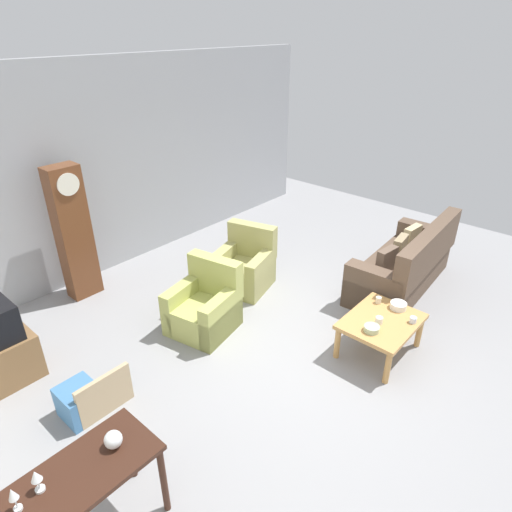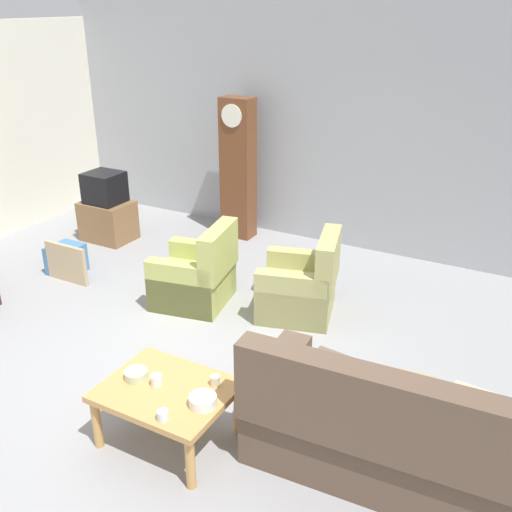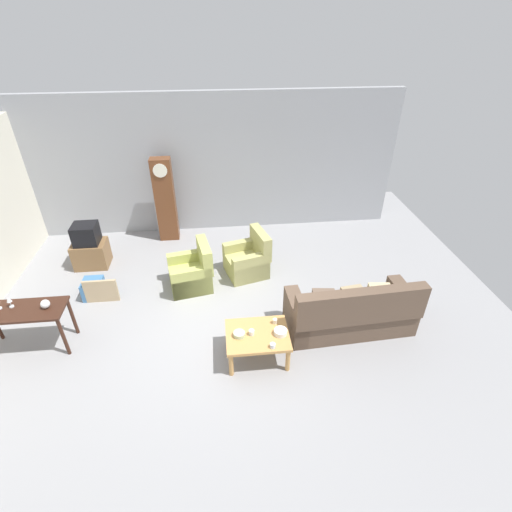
% 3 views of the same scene
% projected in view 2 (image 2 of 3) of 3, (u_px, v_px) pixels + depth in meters
% --- Properties ---
extents(ground_plane, '(10.40, 10.40, 0.00)m').
position_uv_depth(ground_plane, '(180.00, 368.00, 5.35)').
color(ground_plane, gray).
extents(garage_door_wall, '(8.40, 0.16, 3.20)m').
position_uv_depth(garage_door_wall, '(334.00, 126.00, 7.59)').
color(garage_door_wall, '#9EA0A5').
rests_on(garage_door_wall, ground_plane).
extents(couch_floral, '(2.15, 0.99, 1.04)m').
position_uv_depth(couch_floral, '(396.00, 437.00, 4.00)').
color(couch_floral, brown).
rests_on(couch_floral, ground_plane).
extents(armchair_olive_near, '(0.92, 0.90, 0.92)m').
position_uv_depth(armchair_olive_near, '(197.00, 277.00, 6.40)').
color(armchair_olive_near, tan).
rests_on(armchair_olive_near, ground_plane).
extents(armchair_olive_far, '(0.96, 0.94, 0.92)m').
position_uv_depth(armchair_olive_far, '(301.00, 288.00, 6.17)').
color(armchair_olive_far, tan).
rests_on(armchair_olive_far, ground_plane).
extents(coffee_table_wood, '(0.96, 0.76, 0.47)m').
position_uv_depth(coffee_table_wood, '(167.00, 396.00, 4.34)').
color(coffee_table_wood, tan).
rests_on(coffee_table_wood, ground_plane).
extents(grandfather_clock, '(0.44, 0.30, 1.95)m').
position_uv_depth(grandfather_clock, '(238.00, 169.00, 7.98)').
color(grandfather_clock, brown).
rests_on(grandfather_clock, ground_plane).
extents(tv_stand_cabinet, '(0.68, 0.52, 0.55)m').
position_uv_depth(tv_stand_cabinet, '(108.00, 221.00, 8.13)').
color(tv_stand_cabinet, brown).
rests_on(tv_stand_cabinet, ground_plane).
extents(tv_crt, '(0.48, 0.44, 0.42)m').
position_uv_depth(tv_crt, '(104.00, 188.00, 7.94)').
color(tv_crt, black).
rests_on(tv_crt, tv_stand_cabinet).
extents(framed_picture_leaning, '(0.60, 0.05, 0.47)m').
position_uv_depth(framed_picture_leaning, '(67.00, 263.00, 6.92)').
color(framed_picture_leaning, tan).
rests_on(framed_picture_leaning, ground_plane).
extents(storage_box_blue, '(0.36, 0.39, 0.35)m').
position_uv_depth(storage_box_blue, '(66.00, 259.00, 7.17)').
color(storage_box_blue, teal).
rests_on(storage_box_blue, ground_plane).
extents(cup_white_porcelain, '(0.08, 0.08, 0.08)m').
position_uv_depth(cup_white_porcelain, '(156.00, 380.00, 4.33)').
color(cup_white_porcelain, white).
rests_on(cup_white_porcelain, coffee_table_wood).
extents(cup_blue_rimmed, '(0.08, 0.08, 0.07)m').
position_uv_depth(cup_blue_rimmed, '(163.00, 415.00, 3.97)').
color(cup_blue_rimmed, silver).
rests_on(cup_blue_rimmed, coffee_table_wood).
extents(cup_cream_tall, '(0.07, 0.07, 0.08)m').
position_uv_depth(cup_cream_tall, '(215.00, 381.00, 4.33)').
color(cup_cream_tall, beige).
rests_on(cup_cream_tall, coffee_table_wood).
extents(bowl_white_stacked, '(0.20, 0.20, 0.08)m').
position_uv_depth(bowl_white_stacked, '(203.00, 401.00, 4.11)').
color(bowl_white_stacked, white).
rests_on(bowl_white_stacked, coffee_table_wood).
extents(bowl_shallow_green, '(0.18, 0.18, 0.07)m').
position_uv_depth(bowl_shallow_green, '(136.00, 375.00, 4.41)').
color(bowl_shallow_green, '#B2C69E').
rests_on(bowl_shallow_green, coffee_table_wood).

